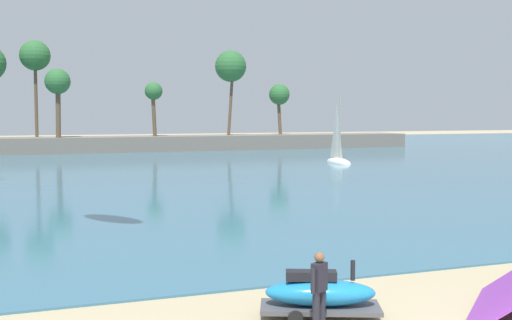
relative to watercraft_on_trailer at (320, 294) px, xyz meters
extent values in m
cube|color=#386B84|center=(0.95, 52.80, -0.49)|extent=(220.00, 100.40, 0.06)
cube|color=slate|center=(0.95, 63.01, 0.38)|extent=(82.35, 6.00, 1.80)
cylinder|color=brown|center=(9.03, 62.12, 3.92)|extent=(0.70, 0.67, 5.31)
sphere|color=#2D6633|center=(9.03, 62.12, 6.57)|extent=(2.07, 2.07, 2.07)
cylinder|color=brown|center=(18.78, 62.91, 5.51)|extent=(0.86, 0.65, 8.48)
sphere|color=#2D6633|center=(18.78, 62.91, 9.75)|extent=(3.85, 3.85, 3.85)
cylinder|color=brown|center=(-1.72, 61.48, 4.38)|extent=(0.60, 0.69, 6.20)
sphere|color=#2D6633|center=(-1.72, 61.48, 7.47)|extent=(2.79, 2.79, 2.79)
cylinder|color=brown|center=(-3.92, 64.44, 5.88)|extent=(0.37, 0.46, 9.20)
sphere|color=#2D6633|center=(-3.92, 64.44, 10.48)|extent=(3.41, 3.41, 3.41)
cylinder|color=brown|center=(25.41, 63.25, 3.83)|extent=(0.69, 0.53, 5.12)
sphere|color=#2D6633|center=(25.41, 63.25, 6.37)|extent=(2.64, 2.64, 2.64)
cube|color=purple|center=(3.56, -1.59, 0.09)|extent=(4.06, 3.92, 1.06)
cube|color=#4C4C51|center=(0.01, -0.01, -0.29)|extent=(2.78, 1.92, 0.10)
cylinder|color=black|center=(-0.71, -0.31, -0.36)|extent=(0.33, 0.22, 0.32)
cylinder|color=black|center=(-0.28, 0.72, -0.36)|extent=(0.33, 0.22, 0.32)
ellipsoid|color=#1E84C6|center=(0.01, -0.01, 0.04)|extent=(2.54, 1.70, 0.56)
cube|color=black|center=(-0.17, 0.07, 0.42)|extent=(1.15, 0.76, 0.20)
cylinder|color=black|center=(0.66, -0.28, 0.54)|extent=(0.10, 0.10, 0.44)
cylinder|color=#23232D|center=(-0.33, -0.78, -0.09)|extent=(0.15, 0.15, 0.86)
cylinder|color=#23232D|center=(-0.52, -0.90, -0.09)|extent=(0.15, 0.15, 0.86)
cube|color=#23232D|center=(-0.42, -0.84, 0.63)|extent=(0.39, 0.35, 0.58)
sphere|color=brown|center=(-0.42, -0.84, 1.04)|extent=(0.21, 0.21, 0.21)
cylinder|color=#23232D|center=(-0.23, -0.71, 0.59)|extent=(0.09, 0.09, 0.50)
cylinder|color=#23232D|center=(-0.62, -0.96, 0.59)|extent=(0.09, 0.09, 0.50)
ellipsoid|color=white|center=(20.79, 38.38, -0.46)|extent=(1.82, 4.71, 0.92)
cylinder|color=gray|center=(20.77, 38.15, 2.87)|extent=(0.14, 0.14, 5.74)
pyramid|color=silver|center=(20.85, 38.93, 2.44)|extent=(0.34, 2.07, 4.88)
camera|label=1|loc=(-6.10, -12.32, 3.93)|focal=44.91mm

